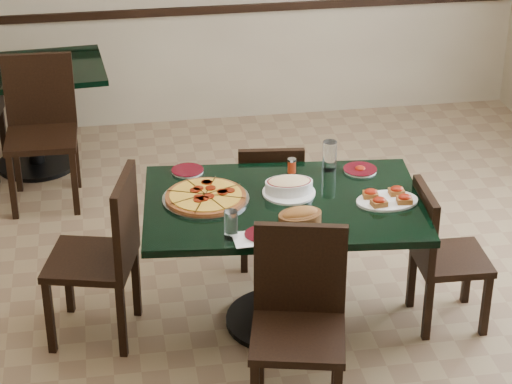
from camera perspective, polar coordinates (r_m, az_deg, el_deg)
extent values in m
plane|color=olive|center=(5.62, 0.27, -6.74)|extent=(5.50, 5.50, 0.00)
cube|color=black|center=(7.70, -3.17, 10.32)|extent=(5.00, 0.03, 0.06)
cube|color=black|center=(5.14, 1.57, -0.72)|extent=(1.51, 1.05, 0.04)
cylinder|color=black|center=(5.33, 1.52, -4.28)|extent=(0.12, 0.12, 0.71)
cylinder|color=black|center=(5.52, 1.47, -7.29)|extent=(0.61, 0.61, 0.03)
cube|color=black|center=(7.13, -12.95, 6.79)|extent=(1.10, 0.84, 0.04)
cylinder|color=black|center=(7.26, -12.65, 4.02)|extent=(0.11, 0.11, 0.71)
cylinder|color=black|center=(7.40, -12.38, 1.61)|extent=(0.57, 0.57, 0.03)
cube|color=black|center=(5.92, 0.75, -0.58)|extent=(0.41, 0.41, 0.04)
cube|color=black|center=(5.67, 0.87, 0.60)|extent=(0.37, 0.08, 0.40)
cube|color=black|center=(6.16, 2.10, -1.50)|extent=(0.04, 0.04, 0.36)
cube|color=black|center=(5.89, 2.36, -2.97)|extent=(0.04, 0.04, 0.36)
cube|color=black|center=(6.14, -0.81, -1.58)|extent=(0.04, 0.04, 0.36)
cube|color=black|center=(5.87, -0.69, -3.06)|extent=(0.04, 0.04, 0.36)
cube|color=black|center=(4.65, 2.41, -8.28)|extent=(0.52, 0.52, 0.04)
cube|color=black|center=(4.67, 2.54, -4.36)|extent=(0.43, 0.14, 0.46)
cube|color=black|center=(4.94, 0.23, -9.13)|extent=(0.05, 0.05, 0.42)
cube|color=black|center=(4.94, 4.62, -9.28)|extent=(0.05, 0.05, 0.42)
cube|color=black|center=(5.44, 11.10, -3.80)|extent=(0.39, 0.39, 0.04)
cube|color=black|center=(5.28, 9.56, -1.87)|extent=(0.05, 0.38, 0.41)
cube|color=black|center=(5.47, 13.00, -6.33)|extent=(0.04, 0.04, 0.37)
cube|color=black|center=(5.37, 9.79, -6.65)|extent=(0.04, 0.04, 0.37)
cube|color=black|center=(5.72, 11.97, -4.60)|extent=(0.04, 0.04, 0.37)
cube|color=black|center=(5.62, 8.89, -4.86)|extent=(0.04, 0.04, 0.37)
cube|color=black|center=(5.27, -9.42, -3.90)|extent=(0.53, 0.53, 0.04)
cube|color=black|center=(5.10, -7.47, -1.58)|extent=(0.15, 0.43, 0.47)
cube|color=black|center=(5.59, -10.68, -4.85)|extent=(0.05, 0.05, 0.43)
cube|color=black|center=(5.51, -6.86, -5.09)|extent=(0.05, 0.05, 0.43)
cube|color=black|center=(5.29, -11.71, -7.02)|extent=(0.05, 0.05, 0.43)
cube|color=black|center=(5.20, -7.68, -7.31)|extent=(0.05, 0.05, 0.43)
cube|color=black|center=(6.67, -12.16, 3.01)|extent=(0.47, 0.47, 0.04)
cube|color=black|center=(6.76, -12.29, 5.78)|extent=(0.46, 0.05, 0.49)
cube|color=black|center=(6.61, -13.75, 0.26)|extent=(0.04, 0.04, 0.45)
cube|color=black|center=(6.97, -13.51, 1.73)|extent=(0.04, 0.04, 0.45)
cube|color=black|center=(6.58, -10.32, 0.48)|extent=(0.04, 0.04, 0.45)
cube|color=black|center=(6.94, -10.25, 1.95)|extent=(0.04, 0.04, 0.45)
cube|color=black|center=(7.44, -14.24, 3.20)|extent=(0.04, 0.04, 0.42)
cylinder|color=#ADAEB4|center=(5.15, -2.89, -0.39)|extent=(0.45, 0.45, 0.01)
cylinder|color=brown|center=(5.14, -2.89, -0.27)|extent=(0.42, 0.42, 0.02)
cylinder|color=gold|center=(5.14, -2.90, -0.16)|extent=(0.37, 0.37, 0.01)
cylinder|color=white|center=(5.21, 1.89, -0.03)|extent=(0.28, 0.28, 0.01)
ellipsoid|color=beige|center=(5.18, 1.90, 0.60)|extent=(0.23, 0.15, 0.04)
ellipsoid|color=#955B29|center=(4.90, 2.53, -1.28)|extent=(0.21, 0.13, 0.08)
cylinder|color=white|center=(4.81, 0.30, -2.48)|extent=(0.16, 0.16, 0.01)
cylinder|color=#3B040C|center=(4.81, 0.30, -2.41)|extent=(0.16, 0.16, 0.00)
cylinder|color=white|center=(5.47, 5.97, 1.26)|extent=(0.18, 0.18, 0.01)
cylinder|color=#3B040C|center=(5.47, 5.97, 1.32)|extent=(0.18, 0.18, 0.00)
ellipsoid|color=#A12108|center=(5.47, 5.97, 1.35)|extent=(0.06, 0.06, 0.03)
cylinder|color=white|center=(5.45, -3.93, 1.21)|extent=(0.17, 0.17, 0.01)
cylinder|color=#3B040C|center=(5.44, -3.93, 1.28)|extent=(0.18, 0.18, 0.00)
cube|color=white|center=(4.79, -0.38, -2.70)|extent=(0.16, 0.16, 0.00)
cube|color=#ADAEB4|center=(4.79, -0.14, -2.64)|extent=(0.02, 0.14, 0.00)
cylinder|color=white|center=(5.44, 4.23, 2.08)|extent=(0.08, 0.08, 0.17)
cylinder|color=white|center=(4.77, -1.44, -1.86)|extent=(0.07, 0.07, 0.14)
cylinder|color=#C03714|center=(5.42, 2.06, 1.48)|extent=(0.05, 0.05, 0.07)
cylinder|color=#ADAEB4|center=(5.40, 2.06, 1.85)|extent=(0.05, 0.05, 0.01)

